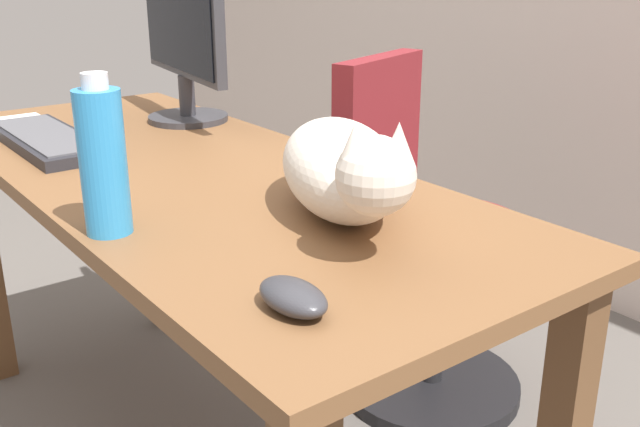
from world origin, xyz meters
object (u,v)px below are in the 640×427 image
(monitor, at_px, (182,29))
(water_bottle, at_px, (103,161))
(cat, at_px, (344,168))
(office_chair, at_px, (420,259))
(keyboard, at_px, (47,140))
(computer_mouse, at_px, (293,297))

(monitor, relative_size, water_bottle, 1.96)
(cat, bearing_deg, office_chair, 123.55)
(office_chair, bearing_deg, keyboard, -114.70)
(office_chair, relative_size, keyboard, 2.05)
(office_chair, distance_m, keyboard, 0.96)
(computer_mouse, bearing_deg, water_bottle, -169.01)
(office_chair, xyz_separation_m, cat, (0.38, -0.57, 0.44))
(water_bottle, bearing_deg, computer_mouse, 10.99)
(office_chair, xyz_separation_m, monitor, (-0.41, -0.44, 0.58))
(cat, height_order, computer_mouse, cat)
(office_chair, relative_size, computer_mouse, 8.19)
(monitor, xyz_separation_m, keyboard, (0.03, -0.36, -0.21))
(cat, relative_size, computer_mouse, 5.03)
(water_bottle, bearing_deg, office_chair, 103.67)
(office_chair, height_order, computer_mouse, office_chair)
(monitor, relative_size, computer_mouse, 4.36)
(cat, bearing_deg, keyboard, -162.76)
(office_chair, distance_m, monitor, 0.84)
(monitor, height_order, keyboard, monitor)
(keyboard, relative_size, computer_mouse, 4.00)
(office_chair, xyz_separation_m, computer_mouse, (0.60, -0.83, 0.38))
(office_chair, xyz_separation_m, keyboard, (-0.37, -0.81, 0.37))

